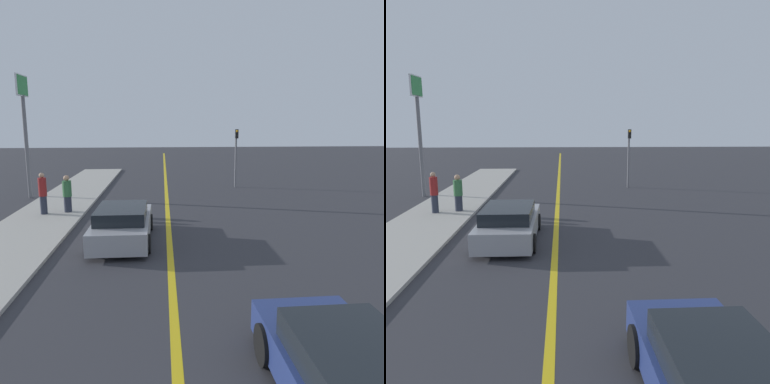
# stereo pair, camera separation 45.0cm
# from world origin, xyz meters

# --- Properties ---
(road_center_line) EXTENTS (0.20, 60.00, 0.01)m
(road_center_line) POSITION_xyz_m (0.00, 18.00, 0.00)
(road_center_line) COLOR gold
(road_center_line) RESTS_ON ground_plane
(sidewalk_left) EXTENTS (3.10, 30.64, 0.11)m
(sidewalk_left) POSITION_xyz_m (-5.24, 15.32, 0.06)
(sidewalk_left) COLOR #ADA89E
(sidewalk_left) RESTS_ON ground_plane
(car_near_right_lane) EXTENTS (1.91, 4.23, 1.23)m
(car_near_right_lane) POSITION_xyz_m (2.34, 2.74, 0.61)
(car_near_right_lane) COLOR navy
(car_near_right_lane) RESTS_ON ground_plane
(car_ahead_center) EXTENTS (1.97, 4.16, 1.26)m
(car_ahead_center) POSITION_xyz_m (-1.59, 11.01, 0.62)
(car_ahead_center) COLOR #9E9EA3
(car_ahead_center) RESTS_ON ground_plane
(pedestrian_mid_group) EXTENTS (0.34, 0.34, 1.82)m
(pedestrian_mid_group) POSITION_xyz_m (-5.40, 14.83, 1.03)
(pedestrian_mid_group) COLOR #282D3D
(pedestrian_mid_group) RESTS_ON sidewalk_left
(pedestrian_far_standing) EXTENTS (0.39, 0.39, 1.65)m
(pedestrian_far_standing) POSITION_xyz_m (-4.45, 15.15, 0.93)
(pedestrian_far_standing) COLOR #282D3D
(pedestrian_far_standing) RESTS_ON sidewalk_left
(traffic_light) EXTENTS (0.18, 0.40, 3.63)m
(traffic_light) POSITION_xyz_m (4.38, 21.50, 2.26)
(traffic_light) COLOR slate
(traffic_light) RESTS_ON ground_plane
(roadside_sign) EXTENTS (0.20, 1.53, 6.48)m
(roadside_sign) POSITION_xyz_m (-7.40, 19.07, 4.59)
(roadside_sign) COLOR slate
(roadside_sign) RESTS_ON ground_plane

